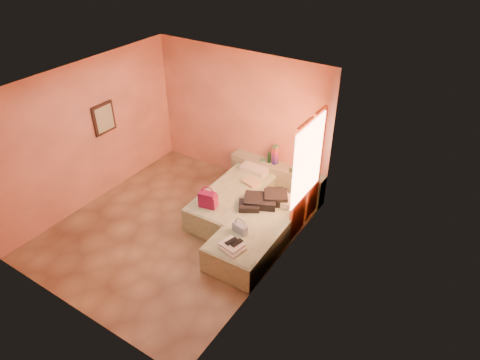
# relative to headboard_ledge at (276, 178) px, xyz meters

# --- Properties ---
(ground) EXTENTS (4.50, 4.50, 0.00)m
(ground) POSITION_rel_headboard_ledge_xyz_m (-0.98, -2.10, -0.33)
(ground) COLOR tan
(ground) RESTS_ON ground
(room_walls) EXTENTS (4.02, 4.51, 2.81)m
(room_walls) POSITION_rel_headboard_ledge_xyz_m (-0.77, -1.53, 1.46)
(room_walls) COLOR #FFA388
(room_walls) RESTS_ON ground
(headboard_ledge) EXTENTS (2.05, 0.30, 0.65)m
(headboard_ledge) POSITION_rel_headboard_ledge_xyz_m (0.00, 0.00, 0.00)
(headboard_ledge) COLOR #ABBA98
(headboard_ledge) RESTS_ON ground
(bed_left) EXTENTS (0.95, 2.02, 0.50)m
(bed_left) POSITION_rel_headboard_ledge_xyz_m (-0.38, -1.05, -0.08)
(bed_left) COLOR beige
(bed_left) RESTS_ON ground
(bed_right) EXTENTS (0.95, 2.02, 0.50)m
(bed_right) POSITION_rel_headboard_ledge_xyz_m (0.52, -1.70, -0.08)
(bed_right) COLOR beige
(bed_right) RESTS_ON ground
(water_bottle) EXTENTS (0.07, 0.07, 0.22)m
(water_bottle) POSITION_rel_headboard_ledge_xyz_m (-0.19, -0.00, 0.44)
(water_bottle) COLOR #163E24
(water_bottle) RESTS_ON headboard_ledge
(rainbow_box) EXTENTS (0.12, 0.12, 0.42)m
(rainbow_box) POSITION_rel_headboard_ledge_xyz_m (-0.07, 0.02, 0.53)
(rainbow_box) COLOR #92124C
(rainbow_box) RESTS_ON headboard_ledge
(small_dish) EXTENTS (0.16, 0.16, 0.03)m
(small_dish) POSITION_rel_headboard_ledge_xyz_m (-0.33, -0.03, 0.34)
(small_dish) COLOR #529673
(small_dish) RESTS_ON headboard_ledge
(green_book) EXTENTS (0.21, 0.19, 0.03)m
(green_book) POSITION_rel_headboard_ledge_xyz_m (0.39, -0.04, 0.34)
(green_book) COLOR #23422A
(green_book) RESTS_ON headboard_ledge
(flower_vase) EXTENTS (0.20, 0.20, 0.23)m
(flower_vase) POSITION_rel_headboard_ledge_xyz_m (0.78, -0.07, 0.44)
(flower_vase) COLOR silver
(flower_vase) RESTS_ON headboard_ledge
(magenta_handbag) EXTENTS (0.35, 0.24, 0.30)m
(magenta_handbag) POSITION_rel_headboard_ledge_xyz_m (-0.47, -1.72, 0.33)
(magenta_handbag) COLOR #92124C
(magenta_handbag) RESTS_ON bed_left
(khaki_garment) EXTENTS (0.37, 0.33, 0.05)m
(khaki_garment) POSITION_rel_headboard_ledge_xyz_m (-0.21, -0.66, 0.20)
(khaki_garment) COLOR tan
(khaki_garment) RESTS_ON bed_left
(clothes_pile) EXTENTS (0.82, 0.82, 0.19)m
(clothes_pile) POSITION_rel_headboard_ledge_xyz_m (0.34, -1.16, 0.27)
(clothes_pile) COLOR black
(clothes_pile) RESTS_ON bed_right
(blue_handbag) EXTENTS (0.28, 0.16, 0.17)m
(blue_handbag) POSITION_rel_headboard_ledge_xyz_m (0.41, -2.02, 0.26)
(blue_handbag) COLOR #446DA4
(blue_handbag) RESTS_ON bed_right
(towel_stack) EXTENTS (0.41, 0.37, 0.10)m
(towel_stack) POSITION_rel_headboard_ledge_xyz_m (0.54, -2.44, 0.23)
(towel_stack) COLOR white
(towel_stack) RESTS_ON bed_right
(sandal_pair) EXTENTS (0.21, 0.25, 0.02)m
(sandal_pair) POSITION_rel_headboard_ledge_xyz_m (0.53, -2.39, 0.29)
(sandal_pair) COLOR black
(sandal_pair) RESTS_ON towel_stack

